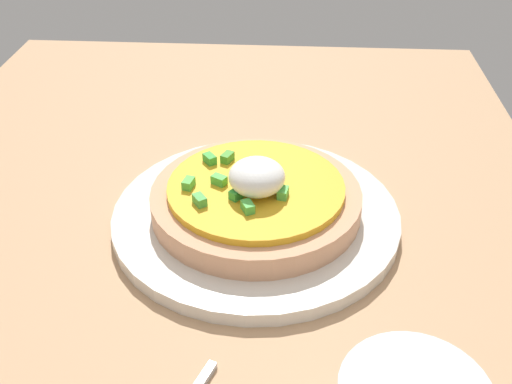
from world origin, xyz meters
TOP-DOWN VIEW (x-y plane):
  - dining_table at (0.00, 0.00)cm, footprint 93.84×66.72cm
  - plate at (3.22, -4.47)cm, footprint 25.67×25.67cm
  - pizza at (3.14, -4.46)cm, footprint 18.59×18.59cm

SIDE VIEW (x-z plane):
  - dining_table at x=0.00cm, z-range 0.00..3.47cm
  - plate at x=3.22cm, z-range 3.47..4.75cm
  - pizza at x=3.14cm, z-range 3.40..9.18cm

